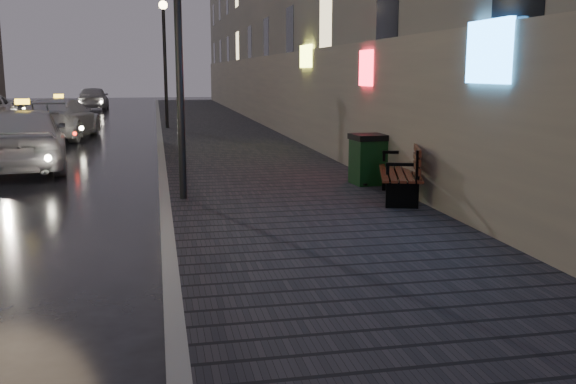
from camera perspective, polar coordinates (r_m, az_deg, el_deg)
The scene contains 10 objects.
ground at distance 6.75m, azimuth -23.17°, elevation -12.14°, with size 120.00×120.00×0.00m, color black.
sidewalk at distance 27.33m, azimuth -6.32°, elevation 5.45°, with size 4.60×58.00×0.15m, color black.
curb at distance 27.22m, azimuth -11.37°, elevation 5.28°, with size 0.20×58.00×0.15m, color slate.
lamp_near at distance 12.16m, azimuth -9.76°, elevation 15.07°, with size 0.36×0.36×5.28m.
lamp_far at distance 28.13m, azimuth -10.92°, elevation 12.43°, with size 0.36×0.36×5.28m.
bench at distance 12.24m, azimuth 10.27°, elevation 1.82°, with size 1.31×2.18×1.05m.
trash_bin at distance 13.78m, azimuth 7.15°, elevation 2.94°, with size 0.76×0.76×1.07m.
taxi_near at distance 17.94m, azimuth -22.35°, elevation 4.51°, with size 2.00×4.98×1.70m, color silver.
taxi_mid at distance 25.97m, azimuth -19.60°, elevation 6.18°, with size 2.17×5.35×1.55m, color silver.
car_far at distance 45.39m, azimuth -16.92°, elevation 7.99°, with size 1.85×4.60×1.57m, color #A09FA7.
Camera 1 is at (1.40, -6.11, 2.52)m, focal length 40.00 mm.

